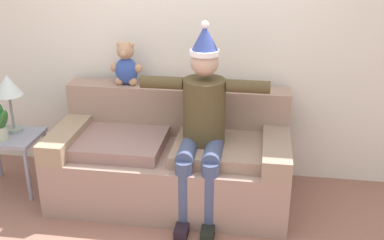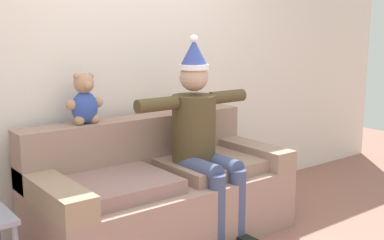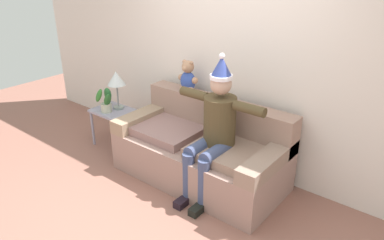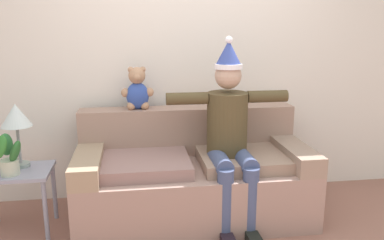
{
  "view_description": "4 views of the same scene",
  "coord_description": "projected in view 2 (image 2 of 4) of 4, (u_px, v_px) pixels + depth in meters",
  "views": [
    {
      "loc": [
        0.71,
        -2.57,
        2.21
      ],
      "look_at": [
        0.18,
        0.94,
        0.74
      ],
      "focal_mm": 44.41,
      "sensor_mm": 36.0,
      "label": 1
    },
    {
      "loc": [
        -1.96,
        -1.96,
        1.6
      ],
      "look_at": [
        0.2,
        0.84,
        0.92
      ],
      "focal_mm": 44.96,
      "sensor_mm": 36.0,
      "label": 2
    },
    {
      "loc": [
        2.24,
        -1.98,
        2.41
      ],
      "look_at": [
        0.03,
        0.78,
        0.82
      ],
      "focal_mm": 34.3,
      "sensor_mm": 36.0,
      "label": 3
    },
    {
      "loc": [
        -0.49,
        -2.25,
        1.65
      ],
      "look_at": [
        -0.03,
        0.87,
        0.89
      ],
      "focal_mm": 37.48,
      "sensor_mm": 36.0,
      "label": 4
    }
  ],
  "objects": [
    {
      "name": "couch",
      "position": [
        159.0,
        193.0,
        3.71
      ],
      "size": [
        1.96,
        0.94,
        0.9
      ],
      "color": "gray",
      "rests_on": "ground_plane"
    },
    {
      "name": "person_seated",
      "position": [
        202.0,
        135.0,
        3.67
      ],
      "size": [
        1.02,
        0.77,
        1.55
      ],
      "color": "#4B3C24",
      "rests_on": "ground_plane"
    },
    {
      "name": "back_wall",
      "position": [
        121.0,
        59.0,
        3.95
      ],
      "size": [
        7.0,
        0.1,
        2.7
      ],
      "primitive_type": "cube",
      "color": "silver",
      "rests_on": "ground_plane"
    },
    {
      "name": "teddy_bear",
      "position": [
        85.0,
        101.0,
        3.54
      ],
      "size": [
        0.29,
        0.17,
        0.38
      ],
      "color": "#314BA3",
      "rests_on": "couch"
    }
  ]
}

